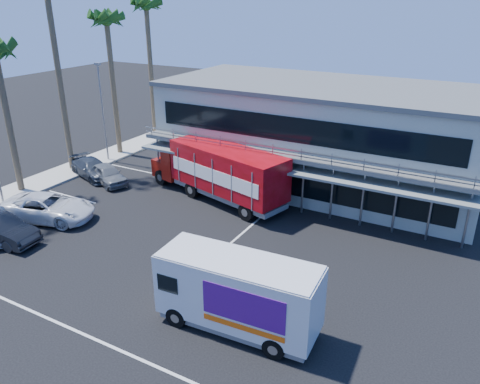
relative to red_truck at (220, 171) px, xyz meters
The scene contains 12 objects.
ground 9.12m from the red_truck, 78.50° to the right, with size 120.00×120.00×0.00m, color black.
building 8.01m from the red_truck, 52.58° to the left, with size 22.40×12.00×7.30m.
curb_strip 13.65m from the red_truck, 168.46° to the right, with size 3.00×32.00×0.16m, color #A5A399.
palm_e 16.06m from the red_truck, 161.61° to the left, with size 2.80×2.80×12.25m.
palm_f 19.02m from the red_truck, 143.68° to the left, with size 2.80×2.80×13.25m.
light_pole_far 12.87m from the red_truck, 169.53° to the left, with size 0.50×0.25×8.09m.
red_truck is the anchor object (origin of this frame).
white_van 13.60m from the red_truck, 55.67° to the right, with size 6.83×2.68×3.28m.
parked_car_b 13.67m from the red_truck, 124.60° to the right, with size 1.65×4.74×1.56m, color black.
parked_car_c 11.13m from the red_truck, 134.37° to the right, with size 2.67×5.80×1.61m, color white.
parked_car_d 10.87m from the red_truck, behind, with size 1.93×4.74×1.38m, color #2F363F.
parked_car_e 9.09m from the red_truck, behind, with size 1.67×4.15×1.41m, color slate.
Camera 1 is at (13.68, -16.48, 12.97)m, focal length 35.00 mm.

